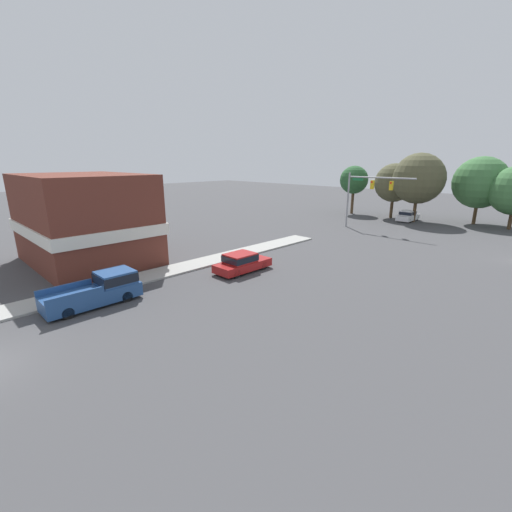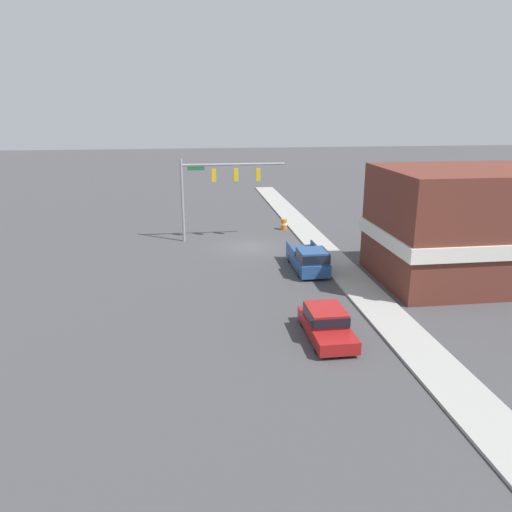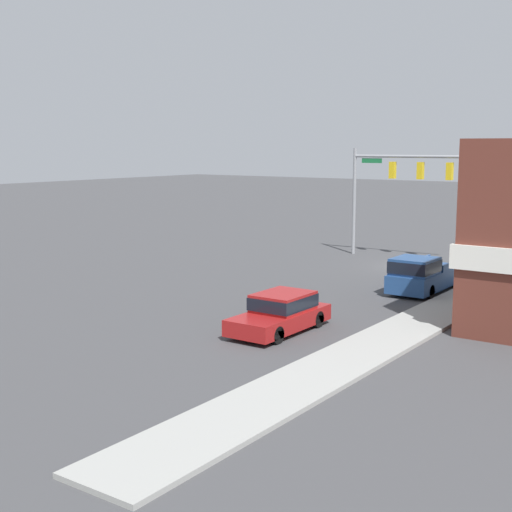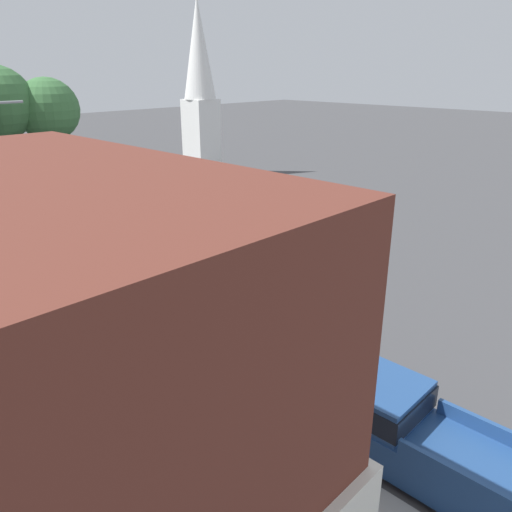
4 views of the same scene
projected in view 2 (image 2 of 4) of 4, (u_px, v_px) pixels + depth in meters
The scene contains 7 objects.
ground_plane at pixel (250, 247), 40.69m from camera, with size 200.00×200.00×0.00m, color #424244.
sidewalk_curb at pixel (318, 244), 41.40m from camera, with size 2.40×60.00×0.14m.
near_signal_assembly at pixel (218, 180), 41.42m from camera, with size 8.72×0.49×6.92m.
car_lead at pixel (326, 322), 24.68m from camera, with size 1.93×4.66×1.48m.
pickup_truck_parked at pixel (309, 259), 34.50m from camera, with size 1.97×5.41×1.82m.
construction_barrel at pixel (284, 224), 46.29m from camera, with size 0.57×0.57×1.00m.
corner_brick_building at pixel (470, 227), 32.15m from camera, with size 11.80×8.63×7.32m.
Camera 2 is at (4.76, 38.88, 11.05)m, focal length 35.00 mm.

